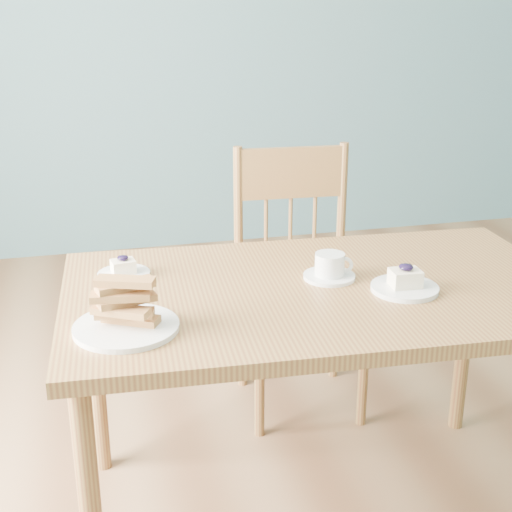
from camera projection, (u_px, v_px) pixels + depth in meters
room at (430, 41)px, 1.75m from camera, size 5.01×5.01×2.71m
dining_table at (319, 311)px, 1.92m from camera, size 1.40×0.85×0.73m
dining_chair at (299, 280)px, 2.58m from camera, size 0.46×0.44×0.95m
cheesecake_plate_near at (405, 284)px, 1.86m from camera, size 0.18×0.18×0.07m
cheesecake_plate_far at (124, 271)px, 1.96m from camera, size 0.14×0.14×0.06m
coffee_cup at (330, 268)px, 1.94m from camera, size 0.14×0.14×0.07m
biscotti_plate at (125, 313)px, 1.63m from camera, size 0.25×0.25×0.13m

